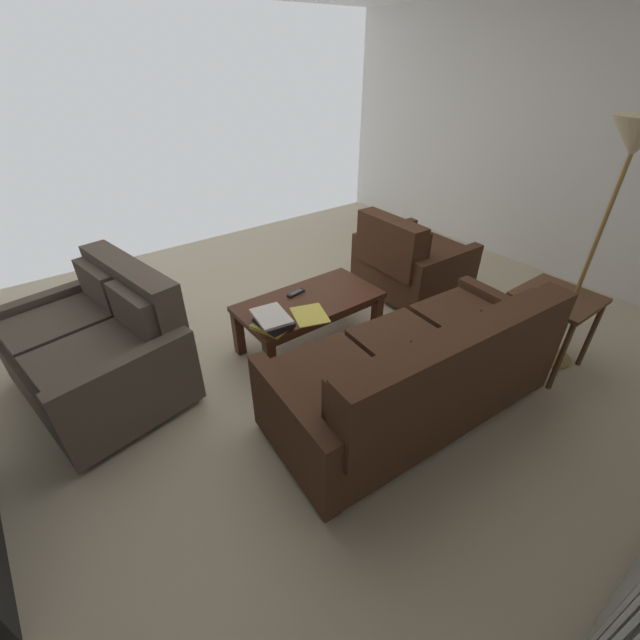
# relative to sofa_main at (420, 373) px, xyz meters

# --- Properties ---
(ground_plane) EXTENTS (5.62, 5.12, 0.01)m
(ground_plane) POSITION_rel_sofa_main_xyz_m (-0.00, -1.14, -0.36)
(ground_plane) COLOR beige
(wall_left) EXTENTS (0.12, 5.12, 2.50)m
(wall_left) POSITION_rel_sofa_main_xyz_m (-2.81, -1.14, 0.89)
(wall_left) COLOR white
(wall_left) RESTS_ON ground
(sofa_main) EXTENTS (1.90, 0.95, 0.84)m
(sofa_main) POSITION_rel_sofa_main_xyz_m (0.00, 0.00, 0.00)
(sofa_main) COLOR black
(sofa_main) RESTS_ON ground
(loveseat_near) EXTENTS (1.07, 1.36, 0.87)m
(loveseat_near) POSITION_rel_sofa_main_xyz_m (1.51, -1.48, 0.01)
(loveseat_near) COLOR black
(loveseat_near) RESTS_ON ground
(coffee_table) EXTENTS (1.11, 0.57, 0.42)m
(coffee_table) POSITION_rel_sofa_main_xyz_m (0.09, -1.05, -0.00)
(coffee_table) COLOR #4C2819
(coffee_table) RESTS_ON ground
(end_table) EXTENTS (0.50, 0.50, 0.59)m
(end_table) POSITION_rel_sofa_main_xyz_m (-1.19, 0.19, 0.13)
(end_table) COLOR brown
(end_table) RESTS_ON ground
(floor_lamp) EXTENTS (0.33, 0.33, 1.72)m
(floor_lamp) POSITION_rel_sofa_main_xyz_m (-1.32, 0.25, 1.11)
(floor_lamp) COLOR olive
(floor_lamp) RESTS_ON ground
(armchair_side) EXTENTS (0.85, 0.94, 0.82)m
(armchair_side) POSITION_rel_sofa_main_xyz_m (-1.16, -1.16, -0.01)
(armchair_side) COLOR black
(armchair_side) RESTS_ON ground
(book_stack) EXTENTS (0.27, 0.32, 0.10)m
(book_stack) POSITION_rel_sofa_main_xyz_m (0.51, -0.89, 0.11)
(book_stack) COLOR #E0CC4C
(book_stack) RESTS_ON coffee_table
(tv_remote) EXTENTS (0.16, 0.07, 0.02)m
(tv_remote) POSITION_rel_sofa_main_xyz_m (0.12, -1.18, 0.07)
(tv_remote) COLOR black
(tv_remote) RESTS_ON coffee_table
(loose_magazine) EXTENTS (0.31, 0.34, 0.01)m
(loose_magazine) POSITION_rel_sofa_main_xyz_m (0.22, -0.86, 0.07)
(loose_magazine) COLOR #E0CC4C
(loose_magazine) RESTS_ON coffee_table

